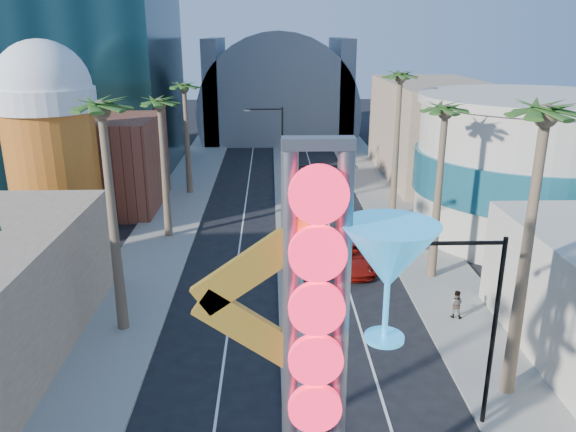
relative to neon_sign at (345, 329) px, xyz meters
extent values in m
cube|color=gray|center=(-10.32, 32.04, -7.23)|extent=(5.00, 100.00, 0.15)
cube|color=gray|center=(8.68, 32.04, -7.23)|extent=(5.00, 100.00, 0.15)
cube|color=gray|center=(-0.82, 35.04, -7.23)|extent=(1.60, 84.00, 0.15)
cube|color=brown|center=(-16.82, 35.04, -3.31)|extent=(10.00, 10.00, 8.00)
cube|color=#987D62|center=(15.18, 45.04, -2.31)|extent=(10.00, 20.00, 10.00)
cylinder|color=#B35917|center=(-17.82, 27.04, -2.31)|extent=(6.40, 6.40, 10.00)
cylinder|color=white|center=(-17.82, 27.04, 3.09)|extent=(7.00, 7.00, 1.60)
sphere|color=white|center=(-17.82, 27.04, 3.89)|extent=(6.60, 6.60, 6.60)
cylinder|color=beige|center=(17.18, 27.04, -2.31)|extent=(16.00, 16.00, 10.00)
cylinder|color=#227085|center=(17.18, 27.04, -2.31)|extent=(16.60, 16.60, 3.00)
cylinder|color=beige|center=(17.18, 27.04, 2.99)|extent=(16.60, 16.60, 0.60)
cylinder|color=slate|center=(-0.82, 69.04, -3.31)|extent=(22.00, 16.00, 22.00)
cube|color=slate|center=(-9.82, 69.04, -0.31)|extent=(2.00, 16.00, 14.00)
cube|color=slate|center=(8.18, 69.04, -0.31)|extent=(2.00, 16.00, 14.00)
cylinder|color=slate|center=(-1.52, 0.04, -0.81)|extent=(0.44, 0.44, 12.00)
cylinder|color=slate|center=(-0.12, 0.04, -0.81)|extent=(0.44, 0.44, 12.00)
cube|color=slate|center=(-0.82, 0.04, 5.09)|extent=(1.80, 0.50, 0.30)
cylinder|color=#F7163A|center=(-0.82, -0.31, 3.89)|extent=(1.50, 0.25, 1.50)
cylinder|color=#F7163A|center=(-0.82, -0.31, 2.34)|extent=(1.50, 0.25, 1.50)
cylinder|color=#F7163A|center=(-0.82, -0.31, 0.79)|extent=(1.50, 0.25, 1.50)
cylinder|color=#F7163A|center=(-0.82, -0.31, -0.76)|extent=(1.50, 0.25, 1.50)
cylinder|color=#F7163A|center=(-0.82, -0.31, -2.31)|extent=(1.50, 0.25, 1.50)
cube|color=gold|center=(-2.42, 0.04, 1.89)|extent=(3.47, 0.25, 2.80)
cube|color=gold|center=(-2.42, 0.04, -0.11)|extent=(3.47, 0.25, 2.80)
cone|color=#2AAAEF|center=(1.08, 0.04, 2.09)|extent=(2.60, 2.60, 1.80)
cylinder|color=#2AAAEF|center=(1.08, 0.04, 0.49)|extent=(0.16, 0.16, 1.60)
cylinder|color=#2AAAEF|center=(1.08, 0.04, -0.31)|extent=(1.10, 1.10, 0.12)
cylinder|color=black|center=(-0.82, 17.04, -3.31)|extent=(0.18, 0.18, 8.00)
cube|color=black|center=(0.98, 17.04, 0.49)|extent=(3.60, 0.12, 0.12)
cube|color=slate|center=(2.58, 17.04, 0.39)|extent=(0.60, 0.25, 0.18)
cylinder|color=black|center=(-0.82, 41.04, -3.31)|extent=(0.18, 0.18, 8.00)
cube|color=black|center=(-2.62, 41.04, 0.49)|extent=(3.60, 0.12, 0.12)
cube|color=slate|center=(-4.22, 41.04, 0.39)|extent=(0.60, 0.25, 0.18)
cylinder|color=black|center=(6.38, 5.04, -3.31)|extent=(0.18, 0.18, 8.00)
cube|color=black|center=(4.76, 5.04, 0.49)|extent=(3.24, 0.12, 0.12)
cube|color=slate|center=(3.32, 5.04, 0.39)|extent=(0.60, 0.25, 0.18)
cylinder|color=brown|center=(-9.82, 13.04, -1.56)|extent=(0.40, 0.40, 11.50)
sphere|color=#224717|center=(-9.82, 13.04, 4.19)|extent=(2.40, 2.40, 2.40)
cylinder|color=brown|center=(-9.82, 27.04, -2.31)|extent=(0.40, 0.40, 10.00)
sphere|color=#224717|center=(-9.82, 27.04, 2.69)|extent=(2.40, 2.40, 2.40)
cylinder|color=brown|center=(-9.82, 39.04, -2.31)|extent=(0.40, 0.40, 10.00)
sphere|color=#224717|center=(-9.82, 39.04, 2.69)|extent=(2.40, 2.40, 2.40)
cylinder|color=brown|center=(8.18, 7.04, -1.31)|extent=(0.40, 0.40, 12.00)
sphere|color=#224717|center=(8.18, 7.04, 4.69)|extent=(2.40, 2.40, 2.40)
cylinder|color=brown|center=(8.18, 19.04, -2.06)|extent=(0.40, 0.40, 10.50)
sphere|color=#224717|center=(8.18, 19.04, 3.19)|extent=(2.40, 2.40, 2.40)
cylinder|color=brown|center=(8.18, 31.04, -1.56)|extent=(0.40, 0.40, 11.50)
sphere|color=#224717|center=(8.18, 31.04, 4.19)|extent=(2.40, 2.40, 2.40)
imported|color=#9A130B|center=(3.14, 20.84, -6.47)|extent=(3.31, 6.25, 1.67)
imported|color=gray|center=(7.96, 13.56, -6.37)|extent=(0.93, 0.83, 1.58)
camera|label=1|loc=(-1.98, -13.43, 7.70)|focal=35.00mm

